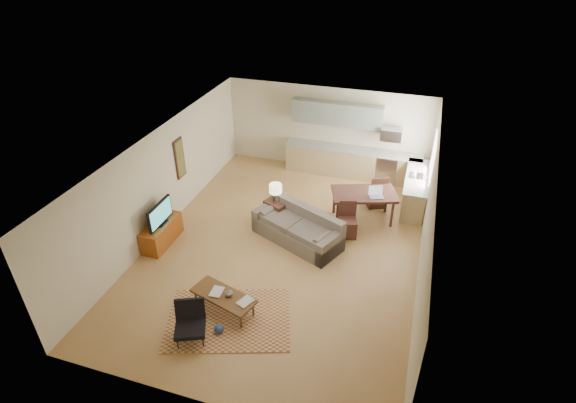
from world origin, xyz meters
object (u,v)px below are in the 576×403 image
(tv_credenza, at_px, (162,233))
(console_table, at_px, (276,213))
(armchair, at_px, (190,325))
(sofa, at_px, (297,227))
(coffee_table, at_px, (224,302))
(dining_table, at_px, (363,206))

(tv_credenza, distance_m, console_table, 2.97)
(armchair, relative_size, console_table, 1.12)
(sofa, distance_m, armchair, 3.81)
(sofa, xyz_separation_m, coffee_table, (-0.77, -2.76, -0.21))
(sofa, height_order, tv_credenza, sofa)
(console_table, bearing_deg, coffee_table, -65.22)
(coffee_table, bearing_deg, dining_table, 79.16)
(armchair, distance_m, tv_credenza, 3.35)
(sofa, xyz_separation_m, dining_table, (1.41, 1.45, 0.00))
(coffee_table, xyz_separation_m, armchair, (-0.29, -0.89, 0.17))
(sofa, bearing_deg, dining_table, 70.30)
(sofa, relative_size, armchair, 3.17)
(coffee_table, distance_m, tv_credenza, 2.97)
(armchair, height_order, dining_table, dining_table)
(tv_credenza, xyz_separation_m, dining_table, (4.63, 2.54, 0.13))
(tv_credenza, bearing_deg, console_table, 34.06)
(sofa, relative_size, dining_table, 1.46)
(sofa, bearing_deg, coffee_table, -80.99)
(coffee_table, bearing_deg, console_table, 106.28)
(armchair, xyz_separation_m, dining_table, (2.47, 5.11, 0.04))
(sofa, bearing_deg, armchair, -81.65)
(sofa, height_order, console_table, sofa)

